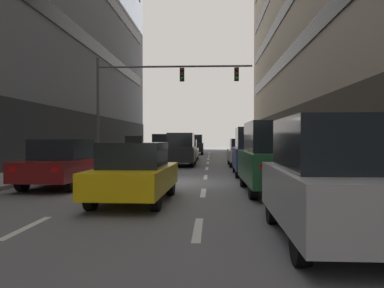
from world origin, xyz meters
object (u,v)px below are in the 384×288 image
object	(u,v)px
car_driving_0	(181,150)
car_driving_1	(195,145)
car_parked_0	(331,180)
car_parked_2	(255,152)
car_driving_4	(64,163)
taxi_driving_5	(186,150)
traffic_signal_0	(151,88)
car_driving_2	(161,144)
taxi_driving_3	(135,173)
car_parked_1	(275,157)
car_parked_3	(244,153)

from	to	relation	value
car_driving_0	car_driving_1	distance (m)	17.20
car_parked_0	car_parked_2	distance (m)	11.67
car_driving_0	car_driving_4	bearing A→B (deg)	-107.28
taxi_driving_5	traffic_signal_0	size ratio (longest dim) A/B	0.44
car_driving_0	car_parked_0	distance (m)	18.19
car_driving_0	car_driving_2	distance (m)	16.83
car_parked_2	traffic_signal_0	world-z (taller)	traffic_signal_0
car_parked_2	traffic_signal_0	bearing A→B (deg)	131.94
car_driving_2	car_parked_0	size ratio (longest dim) A/B	1.04
car_driving_0	car_parked_2	xyz separation A→B (m)	(3.90, -6.09, 0.09)
car_driving_1	car_parked_2	bearing A→B (deg)	-80.79
car_driving_2	taxi_driving_3	distance (m)	30.61
taxi_driving_3	taxi_driving_5	xyz separation A→B (m)	(0.11, 19.69, 0.01)
taxi_driving_3	car_parked_0	world-z (taller)	car_parked_0
car_driving_0	car_parked_1	size ratio (longest dim) A/B	0.91
car_parked_0	traffic_signal_0	bearing A→B (deg)	107.87
car_driving_1	taxi_driving_5	size ratio (longest dim) A/B	1.00
car_driving_2	traffic_signal_0	distance (m)	16.57
car_parked_2	car_parked_3	size ratio (longest dim) A/B	1.02
taxi_driving_5	car_parked_1	distance (m)	18.06
traffic_signal_0	car_parked_1	bearing A→B (deg)	-64.51
car_parked_0	car_driving_2	bearing A→B (deg)	101.93
car_driving_1	car_parked_3	bearing A→B (deg)	-77.58
traffic_signal_0	car_driving_4	bearing A→B (deg)	-96.98
car_driving_4	car_driving_0	bearing A→B (deg)	72.72
car_driving_1	car_parked_2	size ratio (longest dim) A/B	0.94
car_driving_0	taxi_driving_3	xyz separation A→B (m)	(-0.17, -13.94, -0.23)
taxi_driving_3	car_driving_4	world-z (taller)	taxi_driving_3
car_parked_1	traffic_signal_0	xyz separation A→B (m)	(-5.87, 12.32, 3.81)
car_driving_0	car_parked_2	world-z (taller)	car_parked_2
taxi_driving_5	car_parked_0	bearing A→B (deg)	-80.45
car_parked_0	traffic_signal_0	distance (m)	19.52
car_driving_1	car_parked_2	xyz separation A→B (m)	(3.78, -23.29, 0.06)
car_driving_0	traffic_signal_0	world-z (taller)	traffic_signal_0
taxi_driving_3	car_driving_4	size ratio (longest dim) A/B	0.95
car_driving_0	traffic_signal_0	distance (m)	4.40
car_parked_1	car_parked_2	world-z (taller)	car_parked_1
car_driving_2	traffic_signal_0	bearing A→B (deg)	-85.13
car_driving_1	car_driving_2	world-z (taller)	car_driving_2
car_driving_4	car_parked_1	size ratio (longest dim) A/B	0.99
car_driving_2	taxi_driving_5	size ratio (longest dim) A/B	1.03
car_parked_1	car_driving_1	bearing A→B (deg)	97.40
car_driving_2	car_parked_3	size ratio (longest dim) A/B	0.99
car_parked_0	car_parked_3	size ratio (longest dim) A/B	0.95
car_driving_0	car_parked_2	distance (m)	7.23
car_driving_2	car_driving_4	xyz separation A→B (m)	(-0.00, -27.24, -0.24)
car_parked_3	traffic_signal_0	bearing A→B (deg)	176.13
taxi_driving_3	car_parked_1	size ratio (longest dim) A/B	0.93
taxi_driving_5	car_parked_2	size ratio (longest dim) A/B	0.94
taxi_driving_3	traffic_signal_0	distance (m)	15.08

